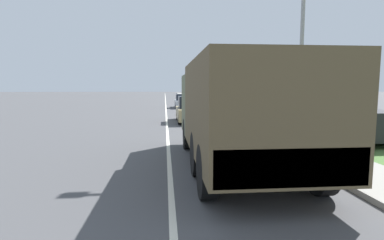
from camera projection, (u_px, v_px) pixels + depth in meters
name	position (u px, v px, depth m)	size (l,w,h in m)	color
ground_plane	(166.00, 104.00, 37.59)	(180.00, 180.00, 0.00)	#4C4C4F
lane_centre_stripe	(166.00, 104.00, 37.59)	(0.12, 120.00, 0.00)	silver
sidewalk_right	(201.00, 103.00, 37.99)	(1.80, 120.00, 0.12)	#9E9B93
grass_strip_right	(235.00, 103.00, 38.39)	(7.00, 120.00, 0.02)	#4C7538
military_truck	(239.00, 109.00, 7.69)	(2.53, 6.88, 2.69)	#545B3D
car_nearest_ahead	(192.00, 110.00, 18.01)	(1.76, 3.93, 1.53)	tan
car_second_ahead	(184.00, 101.00, 30.10)	(1.78, 3.96, 1.37)	#B7BABF
pickup_truck	(334.00, 115.00, 12.80)	(1.94, 5.56, 1.94)	black
lamp_post	(297.00, 15.00, 10.46)	(1.69, 0.24, 7.56)	gray
utility_box	(354.00, 139.00, 10.01)	(0.55, 0.45, 0.70)	#3D7042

